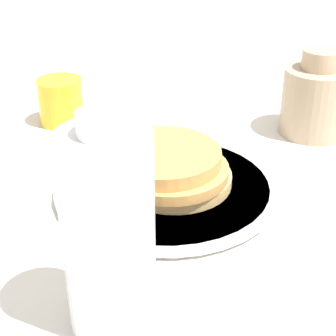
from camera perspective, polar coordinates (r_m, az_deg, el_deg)
name	(u,v)px	position (r m, az deg, el deg)	size (l,w,h in m)	color
ground_plane	(167,192)	(0.69, -0.15, -2.49)	(4.00, 4.00, 0.00)	silver
plate	(168,186)	(0.69, 0.00, -1.88)	(0.27, 0.27, 0.01)	silver
pancake_stack	(169,168)	(0.68, 0.05, 0.01)	(0.15, 0.15, 0.04)	#E0B672
juice_glass	(61,101)	(0.88, -10.83, 6.67)	(0.07, 0.07, 0.07)	yellow
cream_jug	(316,98)	(0.85, 14.78, 6.86)	(0.10, 0.10, 0.13)	tan
water_bottle_near	(109,233)	(0.46, -6.06, -6.62)	(0.08, 0.08, 0.20)	white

